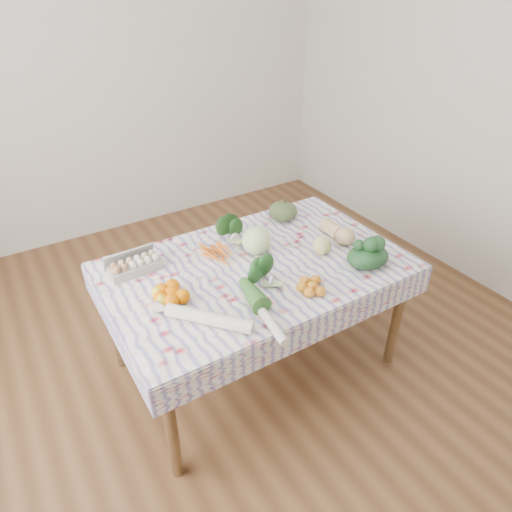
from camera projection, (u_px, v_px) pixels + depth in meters
ground at (256, 362)px, 2.97m from camera, size 4.50×4.50×0.00m
wall_back at (114, 74)px, 3.81m from camera, size 4.00×0.04×2.80m
dining_table at (256, 277)px, 2.60m from camera, size 1.60×1.00×0.75m
tablecloth at (256, 266)px, 2.56m from camera, size 1.66×1.06×0.01m
egg_carton at (136, 266)px, 2.47m from camera, size 0.29×0.13×0.08m
carrot_bunch at (218, 255)px, 2.61m from camera, size 0.22×0.20×0.04m
kale_bunch at (230, 231)px, 2.74m from camera, size 0.17×0.16×0.13m
kabocha_squash at (283, 211)px, 2.97m from camera, size 0.25×0.25×0.12m
cabbage at (256, 240)px, 2.62m from camera, size 0.18×0.18×0.17m
butternut_squash at (338, 231)px, 2.76m from camera, size 0.12×0.25×0.12m
orange_cluster at (172, 293)px, 2.27m from camera, size 0.26×0.26×0.08m
broccoli at (263, 277)px, 2.36m from camera, size 0.19×0.19×0.10m
mandarin_cluster at (312, 285)px, 2.34m from camera, size 0.26×0.26×0.06m
grapefruit at (322, 246)px, 2.62m from camera, size 0.14×0.14×0.11m
spinach_bag at (368, 256)px, 2.52m from camera, size 0.26×0.21×0.11m
daikon at (209, 318)px, 2.12m from camera, size 0.34×0.39×0.06m
leek at (263, 312)px, 2.17m from camera, size 0.11×0.46×0.05m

